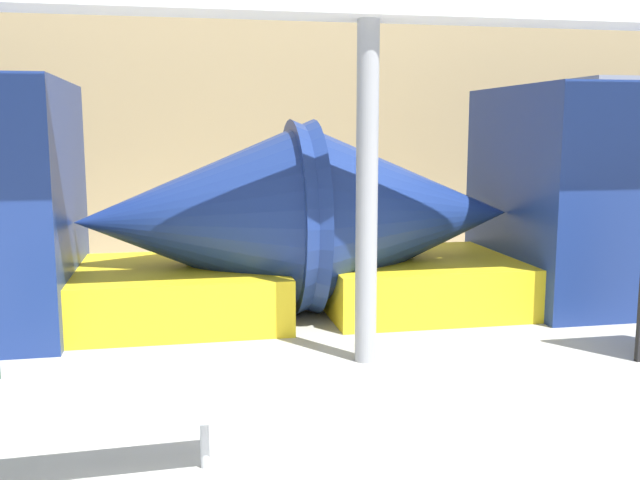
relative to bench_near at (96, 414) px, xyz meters
name	(u,v)px	position (x,y,z in m)	size (l,w,h in m)	color
station_wall	(240,129)	(1.83, 9.32, 1.98)	(56.00, 0.20, 5.00)	tan
bench_near	(96,414)	(0.00, 0.00, 0.00)	(1.91, 0.51, 0.86)	#ADB2B7
support_column_near	(367,196)	(2.56, 2.29, 1.28)	(0.23, 0.23, 3.61)	gray
canopy_beam	(369,4)	(2.56, 2.29, 3.23)	(28.00, 0.60, 0.28)	silver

